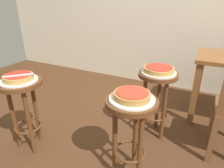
{
  "coord_description": "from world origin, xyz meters",
  "views": [
    {
      "loc": [
        0.65,
        -1.34,
        1.26
      ],
      "look_at": [
        -0.05,
        0.05,
        0.59
      ],
      "focal_mm": 31.62,
      "sensor_mm": 36.0,
      "label": 1
    }
  ],
  "objects_px": {
    "pizza_middle": "(132,95)",
    "stool_leftside": "(157,91)",
    "stool_foreground": "(23,100)",
    "pizza_leftside": "(159,69)",
    "stool_middle": "(131,122)",
    "serving_plate_middle": "(132,99)",
    "pizza_server_knife": "(18,75)",
    "serving_plate_foreground": "(19,80)",
    "pizza_foreground": "(18,77)",
    "serving_plate_leftside": "(158,72)"
  },
  "relations": [
    {
      "from": "serving_plate_foreground",
      "to": "stool_leftside",
      "type": "xyz_separation_m",
      "value": [
        0.95,
        0.7,
        -0.18
      ]
    },
    {
      "from": "serving_plate_leftside",
      "to": "stool_foreground",
      "type": "bearing_deg",
      "value": -143.86
    },
    {
      "from": "stool_foreground",
      "to": "stool_leftside",
      "type": "distance_m",
      "value": 1.18
    },
    {
      "from": "stool_middle",
      "to": "pizza_server_knife",
      "type": "xyz_separation_m",
      "value": [
        -0.9,
        -0.13,
        0.24
      ]
    },
    {
      "from": "stool_foreground",
      "to": "pizza_leftside",
      "type": "xyz_separation_m",
      "value": [
        0.95,
        0.7,
        0.21
      ]
    },
    {
      "from": "serving_plate_middle",
      "to": "pizza_foreground",
      "type": "bearing_deg",
      "value": -172.98
    },
    {
      "from": "pizza_middle",
      "to": "stool_leftside",
      "type": "xyz_separation_m",
      "value": [
        0.02,
        0.58,
        -0.21
      ]
    },
    {
      "from": "serving_plate_leftside",
      "to": "stool_leftside",
      "type": "bearing_deg",
      "value": 0.0
    },
    {
      "from": "stool_foreground",
      "to": "serving_plate_leftside",
      "type": "relative_size",
      "value": 2.08
    },
    {
      "from": "stool_leftside",
      "to": "pizza_leftside",
      "type": "distance_m",
      "value": 0.21
    },
    {
      "from": "serving_plate_middle",
      "to": "serving_plate_leftside",
      "type": "xyz_separation_m",
      "value": [
        0.02,
        0.58,
        0.0
      ]
    },
    {
      "from": "stool_foreground",
      "to": "serving_plate_foreground",
      "type": "distance_m",
      "value": 0.18
    },
    {
      "from": "stool_foreground",
      "to": "serving_plate_middle",
      "type": "relative_size",
      "value": 2.13
    },
    {
      "from": "pizza_middle",
      "to": "serving_plate_leftside",
      "type": "xyz_separation_m",
      "value": [
        0.02,
        0.58,
        -0.03
      ]
    },
    {
      "from": "pizza_foreground",
      "to": "pizza_middle",
      "type": "xyz_separation_m",
      "value": [
        0.93,
        0.11,
        0.0
      ]
    },
    {
      "from": "serving_plate_foreground",
      "to": "serving_plate_leftside",
      "type": "bearing_deg",
      "value": 36.14
    },
    {
      "from": "pizza_foreground",
      "to": "pizza_leftside",
      "type": "relative_size",
      "value": 0.87
    },
    {
      "from": "pizza_foreground",
      "to": "serving_plate_leftside",
      "type": "relative_size",
      "value": 0.74
    },
    {
      "from": "pizza_middle",
      "to": "pizza_leftside",
      "type": "xyz_separation_m",
      "value": [
        0.02,
        0.58,
        -0.0
      ]
    },
    {
      "from": "stool_foreground",
      "to": "serving_plate_leftside",
      "type": "distance_m",
      "value": 1.2
    },
    {
      "from": "serving_plate_middle",
      "to": "pizza_server_knife",
      "type": "bearing_deg",
      "value": -171.5
    },
    {
      "from": "serving_plate_foreground",
      "to": "pizza_leftside",
      "type": "xyz_separation_m",
      "value": [
        0.95,
        0.7,
        0.03
      ]
    },
    {
      "from": "stool_middle",
      "to": "serving_plate_middle",
      "type": "relative_size",
      "value": 2.13
    },
    {
      "from": "serving_plate_foreground",
      "to": "pizza_middle",
      "type": "bearing_deg",
      "value": 7.02
    },
    {
      "from": "pizza_middle",
      "to": "serving_plate_foreground",
      "type": "bearing_deg",
      "value": -172.98
    },
    {
      "from": "stool_foreground",
      "to": "pizza_leftside",
      "type": "bearing_deg",
      "value": 36.14
    },
    {
      "from": "stool_leftside",
      "to": "pizza_leftside",
      "type": "height_order",
      "value": "pizza_leftside"
    },
    {
      "from": "stool_foreground",
      "to": "stool_leftside",
      "type": "bearing_deg",
      "value": 36.14
    },
    {
      "from": "stool_middle",
      "to": "serving_plate_leftside",
      "type": "height_order",
      "value": "serving_plate_leftside"
    },
    {
      "from": "stool_middle",
      "to": "serving_plate_leftside",
      "type": "distance_m",
      "value": 0.61
    },
    {
      "from": "stool_leftside",
      "to": "pizza_leftside",
      "type": "xyz_separation_m",
      "value": [
        -0.0,
        0.0,
        0.21
      ]
    },
    {
      "from": "stool_foreground",
      "to": "serving_plate_foreground",
      "type": "relative_size",
      "value": 2.21
    },
    {
      "from": "pizza_foreground",
      "to": "pizza_leftside",
      "type": "bearing_deg",
      "value": 36.14
    },
    {
      "from": "pizza_middle",
      "to": "stool_leftside",
      "type": "relative_size",
      "value": 0.37
    },
    {
      "from": "stool_leftside",
      "to": "stool_foreground",
      "type": "bearing_deg",
      "value": -143.86
    },
    {
      "from": "serving_plate_middle",
      "to": "pizza_middle",
      "type": "distance_m",
      "value": 0.03
    },
    {
      "from": "pizza_foreground",
      "to": "pizza_leftside",
      "type": "height_order",
      "value": "same"
    },
    {
      "from": "pizza_middle",
      "to": "serving_plate_middle",
      "type": "bearing_deg",
      "value": 0.0
    },
    {
      "from": "stool_leftside",
      "to": "pizza_server_knife",
      "type": "xyz_separation_m",
      "value": [
        -0.92,
        -0.72,
        0.24
      ]
    },
    {
      "from": "serving_plate_leftside",
      "to": "pizza_leftside",
      "type": "bearing_deg",
      "value": 0.0
    },
    {
      "from": "stool_middle",
      "to": "serving_plate_middle",
      "type": "height_order",
      "value": "serving_plate_middle"
    },
    {
      "from": "serving_plate_middle",
      "to": "stool_foreground",
      "type": "bearing_deg",
      "value": -172.98
    },
    {
      "from": "serving_plate_middle",
      "to": "stool_leftside",
      "type": "xyz_separation_m",
      "value": [
        0.02,
        0.58,
        -0.18
      ]
    },
    {
      "from": "stool_foreground",
      "to": "stool_middle",
      "type": "xyz_separation_m",
      "value": [
        0.93,
        0.11,
        0.0
      ]
    },
    {
      "from": "stool_leftside",
      "to": "pizza_server_knife",
      "type": "distance_m",
      "value": 1.19
    },
    {
      "from": "serving_plate_foreground",
      "to": "pizza_foreground",
      "type": "distance_m",
      "value": 0.03
    },
    {
      "from": "pizza_foreground",
      "to": "stool_middle",
      "type": "distance_m",
      "value": 0.96
    },
    {
      "from": "serving_plate_middle",
      "to": "stool_leftside",
      "type": "relative_size",
      "value": 0.47
    },
    {
      "from": "stool_leftside",
      "to": "pizza_foreground",
      "type": "bearing_deg",
      "value": -143.86
    },
    {
      "from": "stool_foreground",
      "to": "pizza_leftside",
      "type": "height_order",
      "value": "pizza_leftside"
    }
  ]
}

